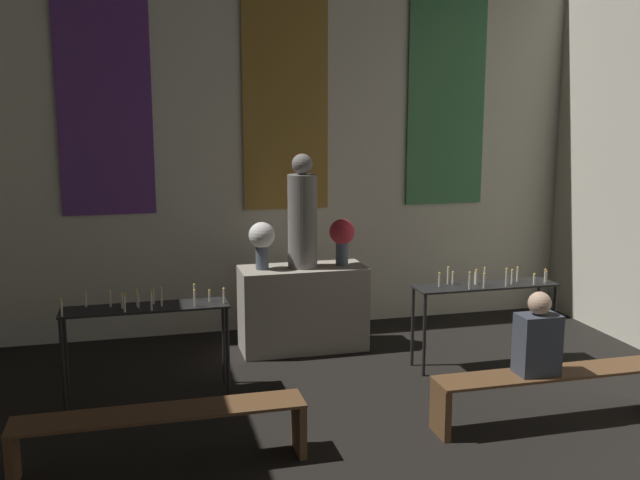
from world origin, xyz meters
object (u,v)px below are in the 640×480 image
(statue, at_px, (302,216))
(flower_vase_left, at_px, (262,239))
(candle_rack_right, at_px, (485,296))
(altar, at_px, (303,308))
(pew_back_right, at_px, (554,384))
(candle_rack_left, at_px, (146,319))
(flower_vase_right, at_px, (342,236))
(pew_back_left, at_px, (162,426))
(person_seated, at_px, (538,338))

(statue, relative_size, flower_vase_left, 2.41)
(candle_rack_right, bearing_deg, altar, 150.06)
(statue, distance_m, pew_back_right, 3.27)
(candle_rack_left, height_order, pew_back_right, candle_rack_left)
(flower_vase_right, relative_size, candle_rack_left, 0.34)
(pew_back_left, relative_size, pew_back_right, 1.00)
(altar, relative_size, flower_vase_left, 2.68)
(pew_back_right, bearing_deg, flower_vase_right, 115.99)
(altar, distance_m, pew_back_left, 3.03)
(pew_back_right, bearing_deg, person_seated, 180.00)
(flower_vase_left, xyz_separation_m, flower_vase_right, (0.94, 0.00, 0.00))
(pew_back_left, bearing_deg, pew_back_right, 0.00)
(flower_vase_left, relative_size, pew_back_left, 0.24)
(candle_rack_left, distance_m, person_seated, 3.60)
(flower_vase_left, height_order, candle_rack_right, flower_vase_left)
(person_seated, bearing_deg, flower_vase_left, 128.19)
(altar, bearing_deg, person_seated, -59.03)
(flower_vase_left, height_order, pew_back_left, flower_vase_left)
(candle_rack_left, distance_m, pew_back_left, 1.55)
(altar, relative_size, flower_vase_right, 2.68)
(candle_rack_left, bearing_deg, person_seated, -24.44)
(flower_vase_left, bearing_deg, pew_back_left, -115.99)
(flower_vase_right, relative_size, pew_back_left, 0.24)
(statue, bearing_deg, pew_back_right, -56.02)
(altar, height_order, pew_back_left, altar)
(flower_vase_right, relative_size, candle_rack_right, 0.34)
(statue, bearing_deg, candle_rack_left, -150.01)
(flower_vase_left, bearing_deg, statue, -0.00)
(altar, distance_m, pew_back_right, 3.03)
(altar, height_order, candle_rack_left, candle_rack_left)
(candle_rack_right, bearing_deg, flower_vase_left, 155.50)
(statue, relative_size, pew_back_right, 0.58)
(statue, height_order, candle_rack_left, statue)
(flower_vase_right, xyz_separation_m, candle_rack_left, (-2.24, -1.02, -0.54))
(person_seated, bearing_deg, statue, 120.97)
(candle_rack_left, height_order, person_seated, person_seated)
(flower_vase_left, height_order, person_seated, flower_vase_left)
(statue, distance_m, flower_vase_right, 0.53)
(flower_vase_right, bearing_deg, candle_rack_left, -155.47)
(flower_vase_left, xyz_separation_m, person_seated, (1.98, -2.51, -0.53))
(pew_back_right, bearing_deg, flower_vase_left, 130.72)
(statue, distance_m, flower_vase_left, 0.53)
(flower_vase_left, distance_m, person_seated, 3.24)
(statue, bearing_deg, flower_vase_right, 0.00)
(statue, xyz_separation_m, pew_back_left, (-1.69, -2.51, -1.22))
(altar, height_order, flower_vase_right, flower_vase_right)
(candle_rack_left, distance_m, candle_rack_right, 3.55)
(flower_vase_right, height_order, pew_back_left, flower_vase_right)
(person_seated, bearing_deg, pew_back_left, 180.00)
(pew_back_left, bearing_deg, candle_rack_left, 93.00)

